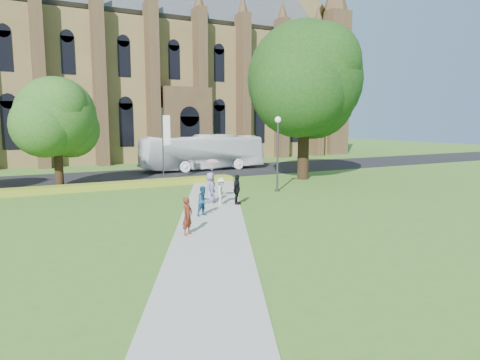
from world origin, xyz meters
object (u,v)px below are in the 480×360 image
streetlamp (278,145)px  large_tree (305,80)px  pedestrian_0 (188,216)px  tour_coach (203,152)px

streetlamp → large_tree: (5.50, 4.50, 5.07)m
streetlamp → large_tree: large_tree is taller
streetlamp → large_tree: 8.73m
streetlamp → large_tree: bearing=39.3°
large_tree → pedestrian_0: bearing=-140.5°
large_tree → pedestrian_0: size_ratio=8.10×
large_tree → tour_coach: bearing=114.7°
pedestrian_0 → large_tree: bearing=2.8°
tour_coach → pedestrian_0: 25.46m
large_tree → tour_coach: size_ratio=1.03×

